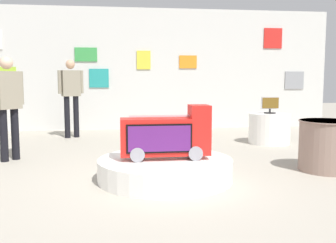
{
  "coord_description": "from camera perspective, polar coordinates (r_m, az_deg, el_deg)",
  "views": [
    {
      "loc": [
        -0.37,
        -4.59,
        1.28
      ],
      "look_at": [
        0.33,
        0.82,
        0.67
      ],
      "focal_mm": 40.8,
      "sensor_mm": 36.0,
      "label": 1
    }
  ],
  "objects": [
    {
      "name": "ground_plane",
      "position": [
        4.78,
        -2.72,
        -9.21
      ],
      "size": [
        30.0,
        30.0,
        0.0
      ],
      "primitive_type": "plane",
      "color": "#A8A091"
    },
    {
      "name": "back_wall_display",
      "position": [
        9.85,
        -5.27,
        7.79
      ],
      "size": [
        10.34,
        0.13,
        3.07
      ],
      "color": "silver",
      "rests_on": "ground"
    },
    {
      "name": "main_display_pedestal",
      "position": [
        4.92,
        -0.43,
        -7.11
      ],
      "size": [
        1.72,
        1.72,
        0.27
      ],
      "primitive_type": "cylinder",
      "color": "white",
      "rests_on": "ground"
    },
    {
      "name": "novelty_firetruck_tv",
      "position": [
        4.84,
        -0.16,
        -2.28
      ],
      "size": [
        1.13,
        0.38,
        0.68
      ],
      "color": "gray",
      "rests_on": "main_display_pedestal"
    },
    {
      "name": "display_pedestal_center_rear",
      "position": [
        7.89,
        14.9,
        -1.01
      ],
      "size": [
        0.82,
        0.82,
        0.61
      ],
      "primitive_type": "cylinder",
      "color": "white",
      "rests_on": "ground"
    },
    {
      "name": "tv_on_center_rear",
      "position": [
        7.85,
        15.01,
        2.38
      ],
      "size": [
        0.37,
        0.23,
        0.33
      ],
      "color": "black",
      "rests_on": "display_pedestal_center_rear"
    },
    {
      "name": "side_table_round",
      "position": [
        5.79,
        22.66,
        -3.28
      ],
      "size": [
        0.79,
        0.79,
        0.71
      ],
      "color": "gray",
      "rests_on": "ground"
    },
    {
      "name": "shopper_browsing_near_truck",
      "position": [
        8.62,
        -14.29,
        4.28
      ],
      "size": [
        0.52,
        0.33,
        1.7
      ],
      "color": "black",
      "rests_on": "ground"
    },
    {
      "name": "shopper_browsing_rear",
      "position": [
        6.46,
        -22.8,
        2.95
      ],
      "size": [
        0.4,
        0.44,
        1.63
      ],
      "color": "black",
      "rests_on": "ground"
    }
  ]
}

